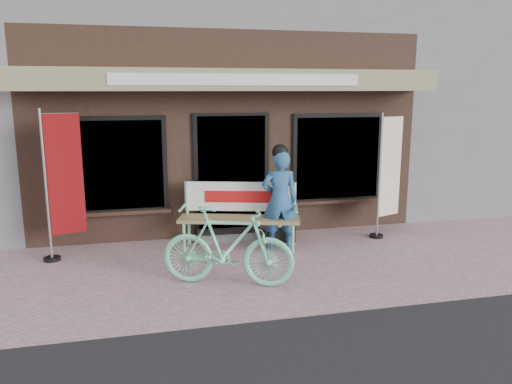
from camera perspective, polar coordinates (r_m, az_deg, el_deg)
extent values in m
plane|color=#C2949E|center=(7.28, 0.20, -9.26)|extent=(70.00, 70.00, 0.00)
cube|color=black|center=(11.75, -5.54, 7.69)|extent=(7.00, 6.00, 3.60)
cube|color=#928D63|center=(8.42, -2.47, 12.66)|extent=(7.00, 0.80, 0.35)
cube|color=white|center=(8.02, -1.91, 12.72)|extent=(4.00, 0.02, 0.18)
cube|color=black|center=(8.87, -2.78, 1.90)|extent=(1.20, 0.06, 2.10)
cube|color=black|center=(8.86, -2.77, 1.89)|extent=(1.35, 0.04, 2.20)
cube|color=black|center=(8.70, -15.88, 2.94)|extent=(1.60, 0.06, 1.50)
cube|color=black|center=(9.40, 9.30, 3.85)|extent=(1.60, 0.06, 1.50)
cube|color=black|center=(8.69, -15.89, 2.93)|extent=(1.75, 0.04, 1.65)
cube|color=black|center=(9.39, 9.33, 3.85)|extent=(1.75, 0.04, 1.65)
cube|color=black|center=(8.79, -15.61, -2.28)|extent=(1.80, 0.18, 0.06)
cube|color=black|center=(9.48, 9.28, -0.99)|extent=(1.80, 0.18, 0.06)
cube|color=#59595B|center=(8.88, -2.44, -4.88)|extent=(1.30, 0.45, 0.15)
cube|color=slate|center=(15.77, 27.04, 11.13)|extent=(10.00, 7.00, 5.60)
cylinder|color=#72DFAE|center=(8.23, -8.22, -5.19)|extent=(0.06, 0.06, 0.46)
cylinder|color=#72DFAE|center=(8.65, -7.67, -4.34)|extent=(0.06, 0.06, 0.46)
cylinder|color=#72DFAE|center=(8.09, 4.23, -5.41)|extent=(0.06, 0.06, 0.46)
cylinder|color=#72DFAE|center=(8.51, 4.17, -4.54)|extent=(0.06, 0.06, 0.46)
cube|color=#9B7E55|center=(8.25, -1.93, -3.12)|extent=(2.05, 1.03, 0.06)
cylinder|color=#72DFAE|center=(8.52, -7.91, -0.84)|extent=(0.06, 0.06, 0.61)
cylinder|color=#72DFAE|center=(8.38, 4.37, -0.98)|extent=(0.06, 0.06, 0.61)
cube|color=white|center=(8.41, -1.81, -0.51)|extent=(1.82, 0.57, 0.50)
cube|color=#B21414|center=(8.38, -1.83, -0.55)|extent=(1.15, 0.34, 0.20)
cylinder|color=#72DFAE|center=(8.34, -8.40, -1.75)|extent=(0.18, 0.48, 0.04)
cylinder|color=#72DFAE|center=(8.18, 4.63, -1.92)|extent=(0.18, 0.48, 0.04)
imported|color=#295B8D|center=(8.18, 2.73, -0.94)|extent=(0.65, 0.47, 1.64)
sphere|color=black|center=(8.05, 2.78, 4.55)|extent=(0.30, 0.30, 0.26)
imported|color=#72DFAE|center=(6.71, -3.25, -6.26)|extent=(1.86, 1.14, 1.08)
cylinder|color=gray|center=(8.13, -22.88, 0.56)|extent=(0.05, 0.05, 2.33)
cylinder|color=gray|center=(8.05, -21.61, 8.32)|extent=(0.51, 0.19, 0.03)
cube|color=maroon|center=(8.15, -20.98, 1.87)|extent=(0.51, 0.19, 1.85)
cylinder|color=black|center=(8.41, -22.27, -7.07)|extent=(0.32, 0.32, 0.05)
cylinder|color=gray|center=(8.98, 13.92, 1.72)|extent=(0.05, 0.05, 2.21)
cylinder|color=gray|center=(9.05, 15.32, 8.27)|extent=(0.48, 0.20, 0.02)
cube|color=#F0E0C4|center=(9.16, 15.11, 2.80)|extent=(0.48, 0.21, 1.76)
cylinder|color=black|center=(9.22, 13.59, -4.90)|extent=(0.31, 0.31, 0.05)
cube|color=black|center=(8.57, 2.96, -2.72)|extent=(0.48, 0.12, 0.95)
cube|color=beige|center=(8.49, 3.04, -2.11)|extent=(0.40, 0.05, 0.58)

